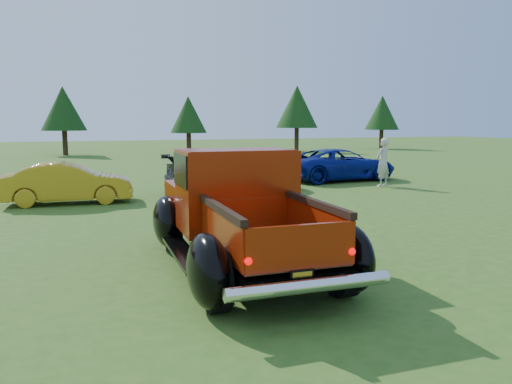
# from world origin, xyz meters

# --- Properties ---
(ground) EXTENTS (120.00, 120.00, 0.00)m
(ground) POSITION_xyz_m (0.00, 0.00, 0.00)
(ground) COLOR #305819
(ground) RESTS_ON ground
(tree_mid_left) EXTENTS (3.20, 3.20, 5.00)m
(tree_mid_left) POSITION_xyz_m (-3.00, 31.00, 3.38)
(tree_mid_left) COLOR #332114
(tree_mid_left) RESTS_ON ground
(tree_mid_right) EXTENTS (2.82, 2.82, 4.40)m
(tree_mid_right) POSITION_xyz_m (6.00, 30.00, 2.97)
(tree_mid_right) COLOR #332114
(tree_mid_right) RESTS_ON ground
(tree_east) EXTENTS (3.46, 3.46, 5.40)m
(tree_east) POSITION_xyz_m (15.00, 29.50, 3.66)
(tree_east) COLOR #332114
(tree_east) RESTS_ON ground
(tree_far_east) EXTENTS (3.07, 3.07, 4.80)m
(tree_far_east) POSITION_xyz_m (24.00, 30.50, 3.25)
(tree_far_east) COLOR #332114
(tree_far_east) RESTS_ON ground
(pickup_truck) EXTENTS (2.63, 5.35, 1.96)m
(pickup_truck) POSITION_xyz_m (-0.21, -0.24, 0.93)
(pickup_truck) COLOR black
(pickup_truck) RESTS_ON ground
(show_car_yellow) EXTENTS (3.77, 1.53, 1.22)m
(show_car_yellow) POSITION_xyz_m (-2.89, 7.51, 0.61)
(show_car_yellow) COLOR #BB8818
(show_car_yellow) RESTS_ON ground
(show_car_grey) EXTENTS (4.86, 2.22, 1.38)m
(show_car_grey) POSITION_xyz_m (2.53, 8.20, 0.69)
(show_car_grey) COLOR black
(show_car_grey) RESTS_ON ground
(show_car_blue) EXTENTS (4.88, 2.48, 1.32)m
(show_car_blue) POSITION_xyz_m (7.70, 9.86, 0.66)
(show_car_blue) COLOR navy
(show_car_blue) RESTS_ON ground
(spectator) EXTENTS (0.78, 0.66, 1.83)m
(spectator) POSITION_xyz_m (8.20, 7.57, 0.91)
(spectator) COLOR beige
(spectator) RESTS_ON ground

